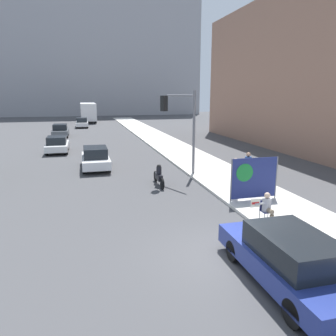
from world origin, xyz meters
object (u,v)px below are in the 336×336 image
protest_banner (254,178)px  parked_car_curbside (289,259)px  car_on_road_distant (60,131)px  car_on_road_far_lane (82,123)px  traffic_light_pole (183,119)px  car_on_road_midblock (57,144)px  motorcycle_on_road (159,176)px  pedestrian_behind (248,169)px  car_on_road_nearest (96,158)px  jogger_on_sidewalk (235,177)px  city_bus_on_road (88,111)px  seated_protester (267,207)px

protest_banner → parked_car_curbside: protest_banner is taller
car_on_road_distant → car_on_road_far_lane: (2.47, 10.84, -0.01)m
protest_banner → car_on_road_far_lane: protest_banner is taller
traffic_light_pole → car_on_road_distant: 23.67m
car_on_road_midblock → motorcycle_on_road: size_ratio=1.86×
pedestrian_behind → protest_banner: size_ratio=0.78×
car_on_road_nearest → car_on_road_distant: bearing=100.2°
car_on_road_distant → motorcycle_on_road: size_ratio=1.88×
jogger_on_sidewalk → protest_banner: (0.54, -0.80, 0.11)m
car_on_road_distant → city_bus_on_road: (3.66, 21.15, 1.18)m
seated_protester → protest_banner: protest_banner is taller
traffic_light_pole → car_on_road_nearest: bearing=142.0°
seated_protester → city_bus_on_road: size_ratio=0.11×
traffic_light_pole → car_on_road_far_lane: (-5.72, 32.88, -2.78)m
jogger_on_sidewalk → car_on_road_far_lane: (-6.99, 37.34, -0.35)m
traffic_light_pole → city_bus_on_road: (-4.54, 43.18, -1.60)m
traffic_light_pole → jogger_on_sidewalk: bearing=-74.1°
car_on_road_far_lane → motorcycle_on_road: 34.39m
pedestrian_behind → car_on_road_far_lane: size_ratio=0.40×
traffic_light_pole → motorcycle_on_road: bearing=-143.5°
jogger_on_sidewalk → car_on_road_distant: 28.14m
motorcycle_on_road → car_on_road_nearest: bearing=121.9°
car_on_road_nearest → jogger_on_sidewalk: bearing=-53.3°
protest_banner → motorcycle_on_road: bearing=131.7°
parked_car_curbside → car_on_road_nearest: parked_car_curbside is taller
parked_car_curbside → motorcycle_on_road: size_ratio=2.15×
car_on_road_nearest → car_on_road_far_lane: car_on_road_nearest is taller
car_on_road_distant → jogger_on_sidewalk: bearing=-70.3°
traffic_light_pole → parked_car_curbside: 11.92m
protest_banner → motorcycle_on_road: protest_banner is taller
jogger_on_sidewalk → car_on_road_nearest: size_ratio=0.43×
protest_banner → car_on_road_far_lane: 38.88m
car_on_road_far_lane → city_bus_on_road: size_ratio=0.42×
seated_protester → traffic_light_pole: (-0.97, 7.86, 2.76)m
jogger_on_sidewalk → car_on_road_midblock: size_ratio=0.44×
protest_banner → car_on_road_far_lane: size_ratio=0.51×
traffic_light_pole → car_on_road_distant: traffic_light_pole is taller
parked_car_curbside → jogger_on_sidewalk: bearing=75.1°
seated_protester → motorcycle_on_road: (-2.70, 6.58, -0.23)m
parked_car_curbside → pedestrian_behind: bearing=68.8°
pedestrian_behind → car_on_road_midblock: (-10.52, 14.18, -0.37)m
car_on_road_midblock → city_bus_on_road: (3.31, 32.08, 1.21)m
pedestrian_behind → car_on_road_far_lane: bearing=61.2°
jogger_on_sidewalk → car_on_road_distant: size_ratio=0.44×
jogger_on_sidewalk → parked_car_curbside: (-1.89, -7.12, -0.34)m
parked_car_curbside → car_on_road_distant: (-7.58, 33.61, -0.00)m
traffic_light_pole → car_on_road_nearest: (-4.92, 3.84, -2.78)m
jogger_on_sidewalk → car_on_road_far_lane: bearing=-94.2°
seated_protester → protest_banner: (0.85, 2.60, 0.44)m
parked_car_curbside → city_bus_on_road: city_bus_on_road is taller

